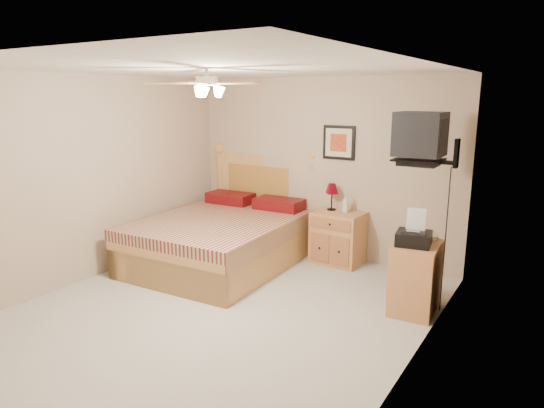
# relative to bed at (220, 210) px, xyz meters

# --- Properties ---
(floor) EXTENTS (4.50, 4.50, 0.00)m
(floor) POSITION_rel_bed_xyz_m (0.92, -1.12, -0.76)
(floor) COLOR #ACA59B
(floor) RESTS_ON ground
(ceiling) EXTENTS (4.00, 4.50, 0.04)m
(ceiling) POSITION_rel_bed_xyz_m (0.92, -1.12, 1.74)
(ceiling) COLOR white
(ceiling) RESTS_ON ground
(wall_back) EXTENTS (4.00, 0.04, 2.50)m
(wall_back) POSITION_rel_bed_xyz_m (0.92, 1.13, 0.49)
(wall_back) COLOR tan
(wall_back) RESTS_ON ground
(wall_front) EXTENTS (4.00, 0.04, 2.50)m
(wall_front) POSITION_rel_bed_xyz_m (0.92, -3.37, 0.49)
(wall_front) COLOR tan
(wall_front) RESTS_ON ground
(wall_left) EXTENTS (0.04, 4.50, 2.50)m
(wall_left) POSITION_rel_bed_xyz_m (-1.08, -1.12, 0.49)
(wall_left) COLOR tan
(wall_left) RESTS_ON ground
(wall_right) EXTENTS (0.04, 4.50, 2.50)m
(wall_right) POSITION_rel_bed_xyz_m (2.92, -1.12, 0.49)
(wall_right) COLOR tan
(wall_right) RESTS_ON ground
(bed) EXTENTS (1.88, 2.42, 1.52)m
(bed) POSITION_rel_bed_xyz_m (0.00, 0.00, 0.00)
(bed) COLOR tan
(bed) RESTS_ON ground
(nightstand) EXTENTS (0.66, 0.50, 0.71)m
(nightstand) POSITION_rel_bed_xyz_m (1.32, 0.88, -0.40)
(nightstand) COLOR #B87041
(nightstand) RESTS_ON ground
(table_lamp) EXTENTS (0.22, 0.22, 0.37)m
(table_lamp) POSITION_rel_bed_xyz_m (1.18, 0.96, 0.13)
(table_lamp) COLOR #5E010F
(table_lamp) RESTS_ON nightstand
(lotion_bottle) EXTENTS (0.10, 0.10, 0.25)m
(lotion_bottle) POSITION_rel_bed_xyz_m (1.40, 0.94, 0.07)
(lotion_bottle) COLOR silver
(lotion_bottle) RESTS_ON nightstand
(framed_picture) EXTENTS (0.46, 0.04, 0.46)m
(framed_picture) POSITION_rel_bed_xyz_m (1.19, 1.11, 0.86)
(framed_picture) COLOR black
(framed_picture) RESTS_ON wall_back
(dresser) EXTENTS (0.48, 0.66, 0.74)m
(dresser) POSITION_rel_bed_xyz_m (2.65, -0.08, -0.39)
(dresser) COLOR tan
(dresser) RESTS_ON ground
(fax_machine) EXTENTS (0.40, 0.42, 0.36)m
(fax_machine) POSITION_rel_bed_xyz_m (2.62, -0.13, 0.17)
(fax_machine) COLOR black
(fax_machine) RESTS_ON dresser
(magazine_lower) EXTENTS (0.25, 0.29, 0.02)m
(magazine_lower) POSITION_rel_bed_xyz_m (2.59, 0.16, -0.00)
(magazine_lower) COLOR #AFA490
(magazine_lower) RESTS_ON dresser
(magazine_upper) EXTENTS (0.26, 0.30, 0.02)m
(magazine_upper) POSITION_rel_bed_xyz_m (2.60, 0.18, 0.02)
(magazine_upper) COLOR gray
(magazine_upper) RESTS_ON magazine_lower
(wall_tv) EXTENTS (0.56, 0.46, 0.58)m
(wall_tv) POSITION_rel_bed_xyz_m (2.67, 0.22, 1.05)
(wall_tv) COLOR black
(wall_tv) RESTS_ON wall_right
(ceiling_fan) EXTENTS (1.14, 1.14, 0.28)m
(ceiling_fan) POSITION_rel_bed_xyz_m (0.92, -1.32, 1.60)
(ceiling_fan) COLOR white
(ceiling_fan) RESTS_ON ceiling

